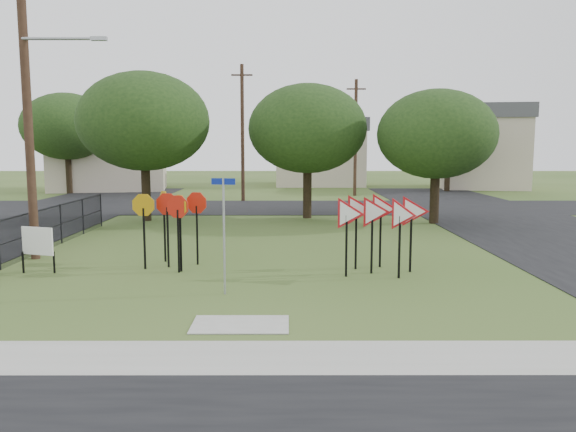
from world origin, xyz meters
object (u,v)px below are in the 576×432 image
object	(u,v)px
stop_sign_cluster	(172,212)
info_board	(37,242)
yield_sign_cluster	(378,215)
street_name_sign	(224,228)

from	to	relation	value
stop_sign_cluster	info_board	bearing A→B (deg)	-168.78
stop_sign_cluster	yield_sign_cluster	size ratio (longest dim) A/B	0.78
street_name_sign	info_board	xyz separation A→B (m)	(-5.68, 2.36, -0.76)
info_board	stop_sign_cluster	bearing A→B (deg)	11.22
yield_sign_cluster	stop_sign_cluster	bearing A→B (deg)	173.53
street_name_sign	stop_sign_cluster	bearing A→B (deg)	121.82
stop_sign_cluster	street_name_sign	bearing A→B (deg)	-58.18
stop_sign_cluster	yield_sign_cluster	xyz separation A→B (m)	(6.11, -0.69, -0.01)
yield_sign_cluster	info_board	distance (m)	9.90
street_name_sign	yield_sign_cluster	distance (m)	4.83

